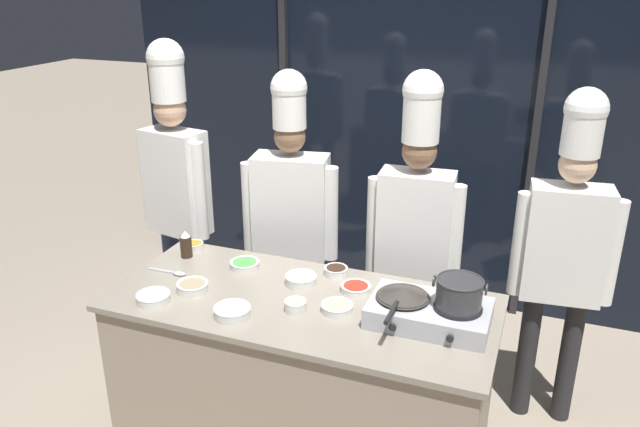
{
  "coord_description": "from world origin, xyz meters",
  "views": [
    {
      "loc": [
        1.01,
        -2.39,
        2.36
      ],
      "look_at": [
        0.0,
        0.25,
        1.25
      ],
      "focal_mm": 35.0,
      "sensor_mm": 36.0,
      "label": 1
    }
  ],
  "objects_px": {
    "prep_bowl_mushrooms": "(192,286)",
    "chef_line": "(415,220)",
    "squeeze_bottle_soy": "(186,245)",
    "chef_head": "(175,174)",
    "prep_bowl_shrimp": "(295,305)",
    "frying_pan": "(403,293)",
    "serving_spoon_slotted": "(174,273)",
    "prep_bowl_chicken": "(153,297)",
    "portable_stove": "(429,313)",
    "chef_sous": "(291,206)",
    "prep_bowl_garlic": "(232,311)",
    "prep_bowl_chili_flakes": "(356,287)",
    "prep_bowl_noodles": "(301,279)",
    "stock_pot": "(459,292)",
    "chef_pastry": "(566,240)",
    "prep_bowl_scallions": "(245,264)",
    "prep_bowl_ginger": "(337,307)",
    "prep_bowl_carrots": "(194,245)",
    "prep_bowl_soy_glaze": "(336,270)"
  },
  "relations": [
    {
      "from": "serving_spoon_slotted",
      "to": "chef_head",
      "type": "height_order",
      "value": "chef_head"
    },
    {
      "from": "frying_pan",
      "to": "serving_spoon_slotted",
      "type": "distance_m",
      "value": 1.21
    },
    {
      "from": "prep_bowl_shrimp",
      "to": "prep_bowl_mushrooms",
      "type": "height_order",
      "value": "prep_bowl_shrimp"
    },
    {
      "from": "chef_pastry",
      "to": "stock_pot",
      "type": "bearing_deg",
      "value": 54.72
    },
    {
      "from": "serving_spoon_slotted",
      "to": "chef_line",
      "type": "xyz_separation_m",
      "value": [
        1.1,
        0.66,
        0.2
      ]
    },
    {
      "from": "frying_pan",
      "to": "prep_bowl_carrots",
      "type": "bearing_deg",
      "value": 166.3
    },
    {
      "from": "prep_bowl_soy_glaze",
      "to": "chef_head",
      "type": "height_order",
      "value": "chef_head"
    },
    {
      "from": "frying_pan",
      "to": "prep_bowl_chili_flakes",
      "type": "height_order",
      "value": "frying_pan"
    },
    {
      "from": "serving_spoon_slotted",
      "to": "chef_line",
      "type": "bearing_deg",
      "value": 30.96
    },
    {
      "from": "frying_pan",
      "to": "prep_bowl_chicken",
      "type": "distance_m",
      "value": 1.17
    },
    {
      "from": "prep_bowl_mushrooms",
      "to": "chef_sous",
      "type": "height_order",
      "value": "chef_sous"
    },
    {
      "from": "frying_pan",
      "to": "chef_sous",
      "type": "distance_m",
      "value": 1.13
    },
    {
      "from": "squeeze_bottle_soy",
      "to": "prep_bowl_mushrooms",
      "type": "bearing_deg",
      "value": -53.89
    },
    {
      "from": "portable_stove",
      "to": "prep_bowl_chili_flakes",
      "type": "relative_size",
      "value": 3.54
    },
    {
      "from": "squeeze_bottle_soy",
      "to": "chef_head",
      "type": "height_order",
      "value": "chef_head"
    },
    {
      "from": "squeeze_bottle_soy",
      "to": "portable_stove",
      "type": "bearing_deg",
      "value": -8.52
    },
    {
      "from": "prep_bowl_mushrooms",
      "to": "chef_line",
      "type": "xyz_separation_m",
      "value": [
        0.91,
        0.78,
        0.18
      ]
    },
    {
      "from": "portable_stove",
      "to": "prep_bowl_scallions",
      "type": "height_order",
      "value": "portable_stove"
    },
    {
      "from": "squeeze_bottle_soy",
      "to": "prep_bowl_shrimp",
      "type": "distance_m",
      "value": 0.84
    },
    {
      "from": "prep_bowl_soy_glaze",
      "to": "prep_bowl_chili_flakes",
      "type": "bearing_deg",
      "value": -41.32
    },
    {
      "from": "squeeze_bottle_soy",
      "to": "prep_bowl_scallions",
      "type": "distance_m",
      "value": 0.36
    },
    {
      "from": "prep_bowl_mushrooms",
      "to": "chef_head",
      "type": "xyz_separation_m",
      "value": [
        -0.59,
        0.8,
        0.26
      ]
    },
    {
      "from": "stock_pot",
      "to": "chef_pastry",
      "type": "height_order",
      "value": "chef_pastry"
    },
    {
      "from": "prep_bowl_garlic",
      "to": "prep_bowl_mushrooms",
      "type": "bearing_deg",
      "value": 154.6
    },
    {
      "from": "prep_bowl_ginger",
      "to": "prep_bowl_carrots",
      "type": "bearing_deg",
      "value": 159.91
    },
    {
      "from": "prep_bowl_noodles",
      "to": "prep_bowl_garlic",
      "type": "height_order",
      "value": "same"
    },
    {
      "from": "portable_stove",
      "to": "prep_bowl_chili_flakes",
      "type": "bearing_deg",
      "value": 157.54
    },
    {
      "from": "prep_bowl_scallions",
      "to": "prep_bowl_mushrooms",
      "type": "relative_size",
      "value": 1.0
    },
    {
      "from": "prep_bowl_shrimp",
      "to": "frying_pan",
      "type": "bearing_deg",
      "value": 13.47
    },
    {
      "from": "chef_line",
      "to": "prep_bowl_ginger",
      "type": "bearing_deg",
      "value": 71.25
    },
    {
      "from": "squeeze_bottle_soy",
      "to": "prep_bowl_garlic",
      "type": "distance_m",
      "value": 0.71
    },
    {
      "from": "squeeze_bottle_soy",
      "to": "chef_head",
      "type": "distance_m",
      "value": 0.63
    },
    {
      "from": "prep_bowl_garlic",
      "to": "chef_line",
      "type": "height_order",
      "value": "chef_line"
    },
    {
      "from": "portable_stove",
      "to": "serving_spoon_slotted",
      "type": "distance_m",
      "value": 1.32
    },
    {
      "from": "prep_bowl_scallions",
      "to": "prep_bowl_chili_flakes",
      "type": "bearing_deg",
      "value": -3.56
    },
    {
      "from": "prep_bowl_chili_flakes",
      "to": "serving_spoon_slotted",
      "type": "height_order",
      "value": "prep_bowl_chili_flakes"
    },
    {
      "from": "chef_sous",
      "to": "serving_spoon_slotted",
      "type": "bearing_deg",
      "value": 54.34
    },
    {
      "from": "prep_bowl_shrimp",
      "to": "prep_bowl_noodles",
      "type": "relative_size",
      "value": 0.64
    },
    {
      "from": "prep_bowl_garlic",
      "to": "chef_sous",
      "type": "height_order",
      "value": "chef_sous"
    },
    {
      "from": "chef_line",
      "to": "frying_pan",
      "type": "bearing_deg",
      "value": 94.75
    },
    {
      "from": "portable_stove",
      "to": "chef_sous",
      "type": "height_order",
      "value": "chef_sous"
    },
    {
      "from": "frying_pan",
      "to": "chef_sous",
      "type": "bearing_deg",
      "value": 139.42
    },
    {
      "from": "chef_head",
      "to": "chef_sous",
      "type": "xyz_separation_m",
      "value": [
        0.75,
        0.05,
        -0.13
      ]
    },
    {
      "from": "serving_spoon_slotted",
      "to": "chef_sous",
      "type": "height_order",
      "value": "chef_sous"
    },
    {
      "from": "chef_line",
      "to": "prep_bowl_noodles",
      "type": "bearing_deg",
      "value": 45.77
    },
    {
      "from": "prep_bowl_shrimp",
      "to": "prep_bowl_chili_flakes",
      "type": "xyz_separation_m",
      "value": [
        0.2,
        0.28,
        -0.01
      ]
    },
    {
      "from": "frying_pan",
      "to": "prep_bowl_ginger",
      "type": "xyz_separation_m",
      "value": [
        -0.29,
        -0.05,
        -0.1
      ]
    },
    {
      "from": "prep_bowl_mushrooms",
      "to": "chef_sous",
      "type": "relative_size",
      "value": 0.08
    },
    {
      "from": "serving_spoon_slotted",
      "to": "prep_bowl_chicken",
      "type": "bearing_deg",
      "value": -75.82
    },
    {
      "from": "prep_bowl_scallions",
      "to": "portable_stove",
      "type": "bearing_deg",
      "value": -11.17
    }
  ]
}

